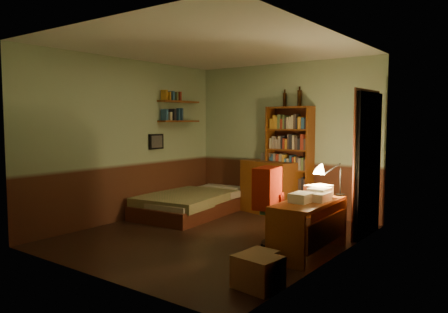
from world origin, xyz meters
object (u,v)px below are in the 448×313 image
Objects in this scene: office_chair at (282,210)px; cardboard_box_a at (258,272)px; mini_stereo at (269,156)px; bookshelf at (289,161)px; desk at (308,228)px; cardboard_box_b at (262,261)px; desk_lamp at (341,175)px; dresser at (271,187)px; bed at (194,195)px.

cardboard_box_a is at bearing -79.57° from office_chair.
mini_stereo is 0.13× the size of bookshelf.
desk is 2.84× the size of cardboard_box_a.
desk reaches higher than cardboard_box_b.
desk is 0.85m from desk_lamp.
office_chair is at bearing 106.21° from cardboard_box_b.
cardboard_box_b is (1.41, -2.58, -0.35)m from dresser.
dresser reaches higher than desk.
desk is at bearing -108.46° from desk_lamp.
mini_stereo reaches higher than office_chair.
mini_stereo is at bearing -179.44° from bookshelf.
cardboard_box_b is (-0.14, -0.84, -0.21)m from desk.
dresser is 2.41× the size of cardboard_box_a.
office_chair is 2.26× the size of cardboard_box_a.
desk_lamp reaches higher than bed.
mini_stereo is 0.47× the size of desk_lamp.
bookshelf is at bearing 113.18° from cardboard_box_a.
desk is 1.30m from cardboard_box_a.
dresser is 4.21× the size of mini_stereo.
dresser is 0.56× the size of bookshelf.
dresser is 1.98× the size of desk_lamp.
dresser is (1.08, 0.79, 0.14)m from bed.
cardboard_box_b is at bearing -40.53° from bed.
office_chair reaches higher than cardboard_box_a.
bookshelf is 2.29m from desk.
bookshelf is 3.00m from cardboard_box_b.
bed is at bearing 148.85° from office_chair.
mini_stereo reaches higher than dresser.
bed is 1.15× the size of bookshelf.
bookshelf is 1.85m from desk_lamp.
desk is at bearing -34.76° from dresser.
office_chair is 1.02m from cardboard_box_b.
desk is 3.89× the size of cardboard_box_b.
desk_lamp reaches higher than cardboard_box_a.
mini_stereo is 0.79× the size of cardboard_box_b.
mini_stereo reaches higher than cardboard_box_a.
cardboard_box_a is (0.50, -1.36, -0.32)m from office_chair.
bookshelf is (1.39, 0.88, 0.61)m from bed.
bookshelf reaches higher than mini_stereo.
bed is 2.80m from desk.
mini_stereo is at bearing 140.50° from desk_lamp.
bookshelf reaches higher than cardboard_box_a.
desk_lamp is 1.67× the size of cardboard_box_b.
bookshelf is at bearing 134.16° from desk_lamp.
cardboard_box_a is at bearing -87.86° from desk.
desk_lamp reaches higher than dresser.
desk_lamp is at bearing 88.19° from cardboard_box_a.
bed is 1.35m from dresser.
office_chair is (1.14, -1.67, 0.02)m from dresser.
office_chair reaches higher than dresser.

